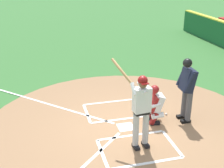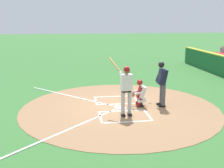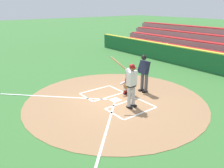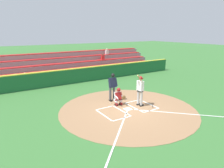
{
  "view_description": "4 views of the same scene",
  "coord_description": "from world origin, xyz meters",
  "px_view_note": "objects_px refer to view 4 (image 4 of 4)",
  "views": [
    {
      "loc": [
        -6.84,
        2.16,
        4.25
      ],
      "look_at": [
        0.52,
        0.26,
        1.11
      ],
      "focal_mm": 48.01,
      "sensor_mm": 36.0,
      "label": 1
    },
    {
      "loc": [
        -10.52,
        1.79,
        3.52
      ],
      "look_at": [
        0.4,
        0.27,
        0.91
      ],
      "focal_mm": 43.93,
      "sensor_mm": 36.0,
      "label": 2
    },
    {
      "loc": [
        -7.22,
        5.74,
        4.07
      ],
      "look_at": [
        -0.17,
        0.32,
        0.89
      ],
      "focal_mm": 35.79,
      "sensor_mm": 36.0,
      "label": 3
    },
    {
      "loc": [
        6.71,
        8.78,
        4.48
      ],
      "look_at": [
        0.25,
        -1.35,
        1.28
      ],
      "focal_mm": 32.0,
      "sensor_mm": 36.0,
      "label": 4
    }
  ],
  "objects_px": {
    "plate_umpire": "(112,85)",
    "baseball": "(110,103)",
    "batter": "(140,89)",
    "catcher": "(119,96)"
  },
  "relations": [
    {
      "from": "plate_umpire",
      "to": "baseball",
      "type": "xyz_separation_m",
      "value": [
        0.41,
        0.36,
        -1.04
      ]
    },
    {
      "from": "catcher",
      "to": "plate_umpire",
      "type": "xyz_separation_m",
      "value": [
        -0.11,
        -0.88,
        0.49
      ]
    },
    {
      "from": "plate_umpire",
      "to": "batter",
      "type": "bearing_deg",
      "value": 119.01
    },
    {
      "from": "batter",
      "to": "catcher",
      "type": "distance_m",
      "value": 1.4
    },
    {
      "from": "catcher",
      "to": "plate_umpire",
      "type": "bearing_deg",
      "value": -97.34
    },
    {
      "from": "catcher",
      "to": "baseball",
      "type": "xyz_separation_m",
      "value": [
        0.29,
        -0.52,
        -0.55
      ]
    },
    {
      "from": "batter",
      "to": "catcher",
      "type": "bearing_deg",
      "value": -37.2
    },
    {
      "from": "batter",
      "to": "baseball",
      "type": "height_order",
      "value": "batter"
    },
    {
      "from": "batter",
      "to": "baseball",
      "type": "bearing_deg",
      "value": -44.43
    },
    {
      "from": "catcher",
      "to": "baseball",
      "type": "height_order",
      "value": "catcher"
    }
  ]
}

